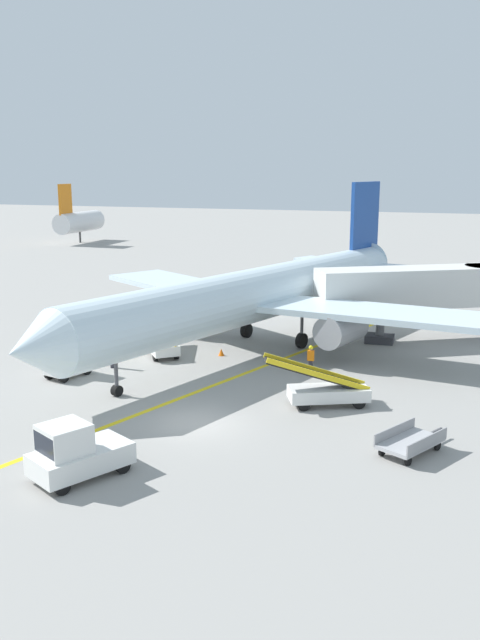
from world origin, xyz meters
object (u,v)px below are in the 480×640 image
baggage_tug_near_wing (70,360)px  safety_cone_nose_left (221,352)px  airliner (260,294)px  belt_loader_aft_hold (326,390)px  baggage_tug_by_cargo_door (117,318)px  safety_cone_nose_right (125,315)px  belt_loader_forward_hold (160,341)px  baggage_cart_loaded (411,442)px  ground_crew_marshaller (311,359)px  pushback_tug (76,453)px  ground_crew_wing_walker (112,352)px  jet_bridge (428,287)px

baggage_tug_near_wing → safety_cone_nose_left: bearing=45.0°
airliner → belt_loader_aft_hold: 11.51m
baggage_tug_by_cargo_door → safety_cone_nose_right: bearing=109.9°
belt_loader_forward_hold → baggage_tug_near_wing: bearing=-115.9°
baggage_tug_near_wing → baggage_cart_loaded: size_ratio=0.72×
belt_loader_aft_hold → ground_crew_marshaller: (-1.73, 4.49, 0.13)m
belt_loader_aft_hold → safety_cone_nose_left: bearing=139.0°
belt_loader_forward_hold → belt_loader_aft_hold: same height
safety_cone_nose_left → safety_cone_nose_right: size_ratio=1.00×
pushback_tug → ground_crew_wing_walker: 14.14m
belt_loader_forward_hold → belt_loader_aft_hold: size_ratio=0.92×
belt_loader_aft_hold → airliner: bearing=122.9°
belt_loader_forward_hold → safety_cone_nose_left: (3.71, 0.79, -0.56)m
belt_loader_aft_hold → baggage_tug_near_wing: bearing=178.9°
airliner → baggage_cart_loaded: (10.39, -13.88, -2.95)m
safety_cone_nose_left → safety_cone_nose_right: (-10.44, 7.62, 0.00)m
safety_cone_nose_left → pushback_tug: bearing=-88.2°
airliner → ground_crew_marshaller: (4.35, -4.92, -2.51)m
baggage_tug_by_cargo_door → ground_crew_wing_walker: baggage_tug_by_cargo_door is taller
airliner → baggage_cart_loaded: airliner is taller
airliner → safety_cone_nose_left: 4.49m
ground_crew_wing_walker → baggage_tug_by_cargo_door: bearing=116.4°
pushback_tug → safety_cone_nose_left: 17.36m
baggage_cart_loaded → ground_crew_wing_walker: size_ratio=2.16×
baggage_tug_near_wing → belt_loader_forward_hold: (2.75, 5.68, -0.15)m
baggage_tug_by_cargo_door → ground_crew_wing_walker: (3.98, -8.01, -0.02)m
jet_bridge → baggage_tug_by_cargo_door: (-20.53, -4.07, -2.62)m
baggage_tug_by_cargo_door → pushback_tug: bearing=-65.5°
baggage_cart_loaded → ground_crew_marshaller: 10.82m
belt_loader_forward_hold → safety_cone_nose_right: 10.78m
baggage_tug_near_wing → safety_cone_nose_left: (6.47, 6.46, -0.71)m
belt_loader_forward_hold → airliner: bearing=32.8°
baggage_cart_loaded → safety_cone_nose_left: size_ratio=8.36×
baggage_cart_loaded → baggage_tug_by_cargo_door: bearing=144.8°
belt_loader_forward_hold → safety_cone_nose_left: belt_loader_forward_hold is taller
pushback_tug → safety_cone_nose_right: size_ratio=9.25×
airliner → belt_loader_forward_hold: bearing=-147.2°
pushback_tug → belt_loader_forward_hold: size_ratio=0.87×
pushback_tug → baggage_tug_by_cargo_door: (-9.56, 21.01, -0.07)m
baggage_tug_near_wing → ground_crew_wing_walker: baggage_tug_near_wing is taller
baggage_cart_loaded → safety_cone_nose_right: baggage_cart_loaded is taller
airliner → safety_cone_nose_right: 13.46m
jet_bridge → baggage_tug_near_wing: jet_bridge is taller
ground_crew_wing_walker → safety_cone_nose_right: (-5.40, 11.96, -0.69)m
baggage_tug_near_wing → airliner: bearing=48.4°
belt_loader_forward_hold → ground_crew_marshaller: belt_loader_forward_hold is taller
airliner → ground_crew_marshaller: size_ratio=20.10×
belt_loader_forward_hold → belt_loader_aft_hold: 12.91m
ground_crew_wing_walker → ground_crew_marshaller: bearing=10.8°
safety_cone_nose_left → baggage_tug_near_wing: bearing=-135.0°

